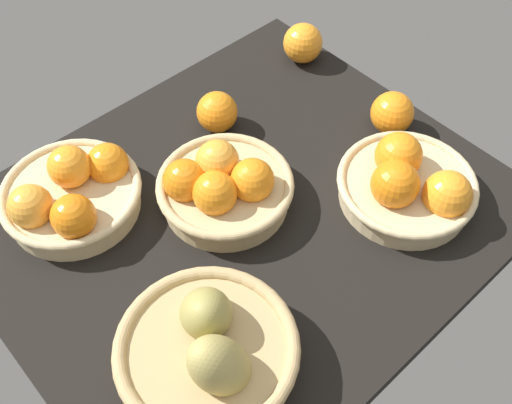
{
  "coord_description": "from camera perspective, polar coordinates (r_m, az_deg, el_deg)",
  "views": [
    {
      "loc": [
        -40.98,
        -48.03,
        85.2
      ],
      "look_at": [
        0.67,
        -2.33,
        7.0
      ],
      "focal_mm": 42.74,
      "sensor_mm": 36.0,
      "label": 1
    }
  ],
  "objects": [
    {
      "name": "basket_center",
      "position": [
        1.02,
        -3.15,
        1.47
      ],
      "size": [
        23.16,
        23.16,
        10.91
      ],
      "color": "tan",
      "rests_on": "market_tray"
    },
    {
      "name": "market_tray",
      "position": [
        1.05,
        -1.13,
        -1.32
      ],
      "size": [
        84.0,
        72.0,
        3.0
      ],
      "primitive_type": "cube",
      "color": "black",
      "rests_on": "ground"
    },
    {
      "name": "loose_orange_back_gap",
      "position": [
        1.15,
        -3.66,
        8.4
      ],
      "size": [
        7.69,
        7.69,
        7.69
      ],
      "primitive_type": "sphere",
      "color": "orange",
      "rests_on": "market_tray"
    },
    {
      "name": "basket_near_right",
      "position": [
        1.05,
        14.07,
        1.61
      ],
      "size": [
        23.72,
        23.72,
        10.73
      ],
      "color": "#D3BC8C",
      "rests_on": "market_tray"
    },
    {
      "name": "basket_far_left",
      "position": [
        1.05,
        -16.86,
        0.72
      ],
      "size": [
        23.65,
        23.65,
        10.76
      ],
      "color": "#D3BC8C",
      "rests_on": "market_tray"
    },
    {
      "name": "loose_orange_side_gap",
      "position": [
        1.3,
        4.41,
        14.6
      ],
      "size": [
        8.17,
        8.17,
        8.17
      ],
      "primitive_type": "sphere",
      "color": "orange",
      "rests_on": "market_tray"
    },
    {
      "name": "loose_orange_front_gap",
      "position": [
        1.17,
        12.62,
        8.12
      ],
      "size": [
        8.04,
        8.04,
        8.04
      ],
      "primitive_type": "sphere",
      "color": "orange",
      "rests_on": "market_tray"
    },
    {
      "name": "basket_near_left_pears",
      "position": [
        0.85,
        -4.45,
        -13.76
      ],
      "size": [
        25.44,
        25.44,
        15.28
      ],
      "color": "tan",
      "rests_on": "market_tray"
    }
  ]
}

